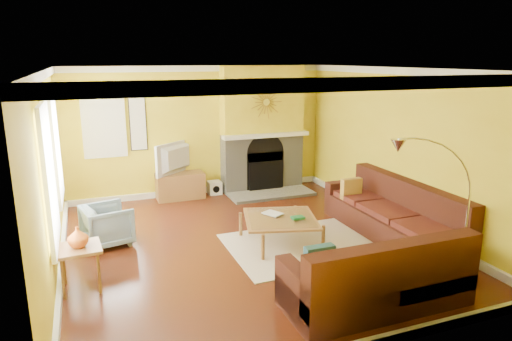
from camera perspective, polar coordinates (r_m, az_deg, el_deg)
name	(u,v)px	position (r m, az deg, el deg)	size (l,w,h in m)	color
floor	(248,244)	(7.31, -1.05, -9.16)	(5.50, 6.00, 0.02)	#592412
ceiling	(247,68)	(6.72, -1.15, 12.68)	(5.50, 6.00, 0.02)	white
wall_back	(199,131)	(9.73, -7.13, 4.92)	(5.50, 0.02, 2.70)	yellow
wall_front	(359,228)	(4.29, 12.74, -6.98)	(5.50, 0.02, 2.70)	yellow
wall_left	(48,177)	(6.52, -24.56, -0.71)	(0.02, 6.00, 2.70)	yellow
wall_right	(398,148)	(8.22, 17.34, 2.74)	(0.02, 6.00, 2.70)	yellow
baseboard	(248,240)	(7.28, -1.05, -8.66)	(5.50, 6.00, 0.12)	white
crown_molding	(247,73)	(6.73, -1.15, 12.08)	(5.50, 6.00, 0.12)	white
window_left_near	(55,147)	(7.76, -23.86, 2.67)	(0.06, 1.22, 1.72)	white
window_left_far	(47,176)	(5.90, -24.63, -0.65)	(0.06, 1.22, 1.72)	white
window_back	(104,127)	(9.39, -18.47, 5.22)	(0.82, 0.06, 1.22)	white
wall_art	(138,122)	(9.44, -14.54, 5.84)	(0.34, 0.04, 1.14)	white
fireplace	(262,129)	(9.93, 0.77, 5.21)	(1.80, 0.40, 2.70)	gray
mantel	(266,135)	(9.73, 1.29, 4.43)	(1.92, 0.22, 0.08)	white
hearth	(271,194)	(9.73, 1.94, -2.96)	(1.80, 0.70, 0.06)	gray
sunburst	(266,102)	(9.65, 1.29, 8.54)	(0.70, 0.04, 0.70)	olive
rug	(306,245)	(7.27, 6.32, -9.24)	(2.40, 1.80, 0.02)	beige
sectional_sofa	(347,226)	(6.87, 11.28, -6.84)	(3.06, 3.57, 0.90)	#451D16
coffee_table	(280,230)	(7.25, 3.06, -7.46)	(1.09, 1.09, 0.43)	white
media_console	(180,186)	(9.59, -9.45, -1.91)	(0.98, 0.44, 0.54)	olive
tv	(179,158)	(9.45, -9.59, 1.55)	(1.12, 0.15, 0.65)	black
subwoofer	(214,188)	(9.85, -5.22, -2.14)	(0.28, 0.28, 0.28)	white
armchair	(107,225)	(7.52, -18.11, -6.49)	(0.68, 0.70, 0.64)	gray
side_table	(81,268)	(6.27, -21.04, -11.28)	(0.52, 0.52, 0.57)	olive
vase	(78,237)	(6.11, -21.38, -7.74)	(0.25, 0.25, 0.26)	orange
book	(268,215)	(7.20, 1.53, -5.63)	(0.22, 0.30, 0.03)	white
arc_lamp	(434,215)	(6.03, 21.42, -5.23)	(1.26, 0.36, 1.96)	silver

